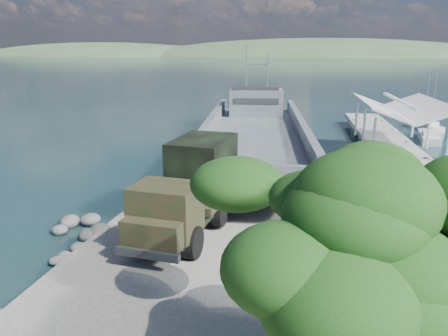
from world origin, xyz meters
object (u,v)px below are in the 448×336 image
soldier (131,222)px  sailboat_near (429,137)px  sailboat_far (424,127)px  military_truck (192,187)px  pier (398,146)px  overhang_tree (345,224)px  landing_craft (255,140)px

soldier → sailboat_near: size_ratio=0.22×
soldier → sailboat_far: (22.78, 36.07, -0.93)m
military_truck → sailboat_near: size_ratio=1.30×
sailboat_near → sailboat_far: bearing=88.3°
pier → sailboat_far: 18.87m
pier → overhang_tree: bearing=-104.9°
sailboat_far → overhang_tree: size_ratio=0.91×
pier → military_truck: size_ratio=4.63×
pier → sailboat_far: size_ratio=6.55×
pier → military_truck: (-13.39, -16.66, 1.03)m
pier → soldier: bearing=-130.8°
landing_craft → sailboat_near: size_ratio=4.95×
landing_craft → overhang_tree: 31.98m
landing_craft → overhang_tree: size_ratio=4.89×
military_truck → sailboat_far: size_ratio=1.42×
pier → sailboat_near: sailboat_near is taller
pier → landing_craft: 12.80m
soldier → overhang_tree: size_ratio=0.21×
landing_craft → soldier: bearing=-104.2°
military_truck → soldier: (-2.57, -1.85, -1.33)m
soldier → sailboat_far: bearing=43.0°
military_truck → sailboat_near: sailboat_near is taller
pier → soldier: 24.45m
landing_craft → sailboat_far: landing_craft is taller
sailboat_far → landing_craft: bearing=-165.3°
sailboat_near → military_truck: bearing=-115.5°
pier → overhang_tree: size_ratio=5.94×
pier → sailboat_near: bearing=62.7°
sailboat_far → overhang_tree: 47.25m
military_truck → overhang_tree: (6.14, -10.61, 2.76)m
sailboat_far → overhang_tree: overhang_tree is taller
pier → soldier: (-15.97, -18.51, -0.31)m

